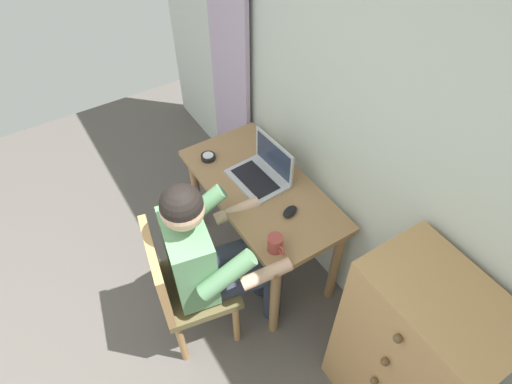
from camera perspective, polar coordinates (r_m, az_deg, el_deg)
wall_back at (r=2.03m, az=16.95°, el=6.38°), size 4.80×0.05×2.50m
curtain_panel at (r=2.92m, az=-3.67°, el=18.62°), size 0.47×0.03×2.26m
desk at (r=2.57m, az=0.69°, el=-1.13°), size 1.08×0.55×0.72m
dresser at (r=2.24m, az=19.68°, el=-19.75°), size 0.61×0.44×1.08m
chair at (r=2.37m, az=-9.64°, el=-11.97°), size 0.49×0.47×0.89m
person_seated at (r=2.24m, az=-5.69°, el=-8.15°), size 0.60×0.64×1.20m
laptop at (r=2.50m, az=0.86°, el=2.75°), size 0.35×0.27×0.24m
computer_mouse at (r=2.34m, az=4.54°, el=-2.61°), size 0.09×0.11×0.03m
desk_clock at (r=2.66m, az=-6.37°, el=4.65°), size 0.09×0.09×0.03m
coffee_mug at (r=2.16m, az=2.60°, el=-6.89°), size 0.12×0.08×0.09m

